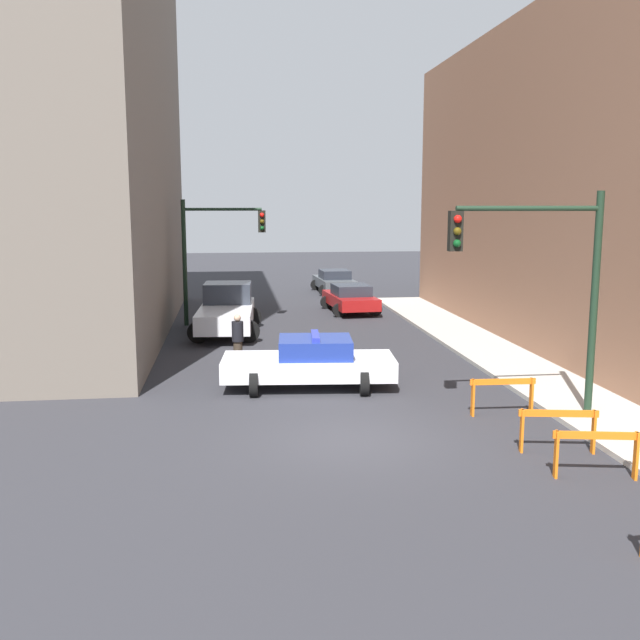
# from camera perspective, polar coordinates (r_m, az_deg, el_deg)

# --- Properties ---
(ground_plane) EXTENTS (120.00, 120.00, 0.00)m
(ground_plane) POSITION_cam_1_polar(r_m,az_deg,el_deg) (15.63, 2.50, -9.47)
(ground_plane) COLOR #2D2D33
(sidewalk_right) EXTENTS (2.40, 44.00, 0.12)m
(sidewalk_right) POSITION_cam_1_polar(r_m,az_deg,el_deg) (17.70, 22.90, -7.75)
(sidewalk_right) COLOR #B2ADA3
(sidewalk_right) RESTS_ON ground_plane
(traffic_light_near) EXTENTS (3.64, 0.35, 5.20)m
(traffic_light_near) POSITION_cam_1_polar(r_m,az_deg,el_deg) (17.20, 17.80, 3.86)
(traffic_light_near) COLOR black
(traffic_light_near) RESTS_ON sidewalk_right
(traffic_light_far) EXTENTS (3.44, 0.35, 5.20)m
(traffic_light_far) POSITION_cam_1_polar(r_m,az_deg,el_deg) (29.86, -8.71, 6.05)
(traffic_light_far) COLOR black
(traffic_light_far) RESTS_ON ground_plane
(police_car) EXTENTS (4.84, 2.62, 1.52)m
(police_car) POSITION_cam_1_polar(r_m,az_deg,el_deg) (19.59, -0.80, -3.40)
(police_car) COLOR white
(police_car) RESTS_ON ground_plane
(white_truck) EXTENTS (2.85, 5.51, 1.90)m
(white_truck) POSITION_cam_1_polar(r_m,az_deg,el_deg) (28.09, -7.47, 0.78)
(white_truck) COLOR silver
(white_truck) RESTS_ON ground_plane
(parked_car_near) EXTENTS (2.50, 4.43, 1.31)m
(parked_car_near) POSITION_cam_1_polar(r_m,az_deg,el_deg) (33.30, 2.45, 1.77)
(parked_car_near) COLOR maroon
(parked_car_near) RESTS_ON ground_plane
(parked_car_mid) EXTENTS (2.42, 4.39, 1.31)m
(parked_car_mid) POSITION_cam_1_polar(r_m,az_deg,el_deg) (40.72, 1.15, 3.15)
(parked_car_mid) COLOR #474C51
(parked_car_mid) RESTS_ON ground_plane
(pedestrian_crossing) EXTENTS (0.50, 0.50, 1.66)m
(pedestrian_crossing) POSITION_cam_1_polar(r_m,az_deg,el_deg) (22.18, -6.60, -1.59)
(pedestrian_crossing) COLOR #382D23
(pedestrian_crossing) RESTS_ON ground_plane
(barrier_mid) EXTENTS (1.58, 0.43, 0.90)m
(barrier_mid) POSITION_cam_1_polar(r_m,az_deg,el_deg) (14.22, 21.25, -9.42)
(barrier_mid) COLOR orange
(barrier_mid) RESTS_ON ground_plane
(barrier_back) EXTENTS (1.58, 0.42, 0.90)m
(barrier_back) POSITION_cam_1_polar(r_m,az_deg,el_deg) (15.38, 18.51, -7.86)
(barrier_back) COLOR orange
(barrier_back) RESTS_ON ground_plane
(barrier_corner) EXTENTS (1.60, 0.22, 0.90)m
(barrier_corner) POSITION_cam_1_polar(r_m,az_deg,el_deg) (17.65, 14.39, -5.47)
(barrier_corner) COLOR orange
(barrier_corner) RESTS_ON ground_plane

